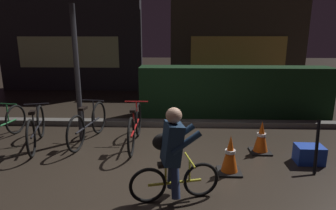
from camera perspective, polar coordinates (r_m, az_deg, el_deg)
ground_plane at (r=4.82m, az=-2.69°, el=-12.19°), size 40.00×40.00×0.00m
sidewalk_curb at (r=6.84m, az=-1.20°, el=-3.51°), size 12.00×0.24×0.12m
hedge_row at (r=7.69m, az=12.70°, el=2.58°), size 4.80×0.70×1.27m
storefront_left at (r=11.50m, az=-18.63°, el=13.46°), size 5.20×0.54×4.28m
storefront_right at (r=11.71m, az=13.52°, el=14.35°), size 5.09×0.54×4.50m
street_post at (r=5.89m, az=-17.27°, el=5.50°), size 0.10×0.10×2.63m
parked_bike_leftmost at (r=6.69m, az=-29.98°, el=-3.48°), size 0.46×1.55×0.72m
parked_bike_left_mid at (r=6.10m, az=-24.29°, el=-4.18°), size 0.55×1.62×0.77m
parked_bike_center_left at (r=5.99m, az=-15.27°, el=-3.65°), size 0.46×1.70×0.79m
parked_bike_center_right at (r=5.65m, az=-6.45°, el=-4.23°), size 0.46×1.75×0.80m
traffic_cone_near at (r=4.66m, az=11.99°, el=-9.47°), size 0.36×0.36×0.61m
traffic_cone_far at (r=5.55m, az=17.71°, el=-6.05°), size 0.36×0.36×0.59m
blue_crate at (r=5.47m, az=25.79°, el=-8.63°), size 0.45×0.33×0.30m
cyclist at (r=3.76m, az=0.91°, el=-9.55°), size 1.16×0.50×1.25m
closed_umbrella at (r=5.17m, az=27.00°, el=-7.22°), size 0.21×0.42×0.78m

